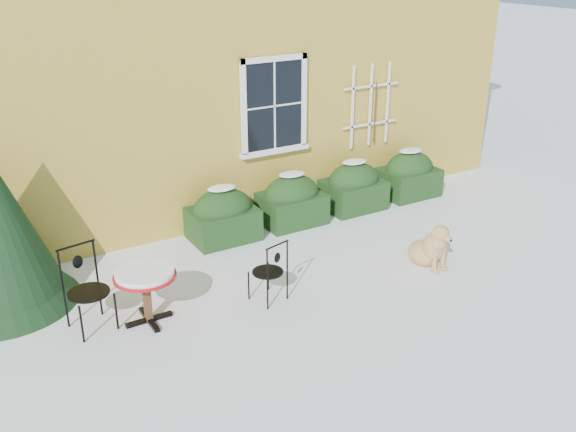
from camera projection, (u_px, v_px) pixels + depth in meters
ground at (326, 302)px, 8.61m from camera, size 80.00×80.00×0.00m
house at (135, 10)px, 12.89m from camera, size 12.40×8.40×6.40m
hedge_row at (323, 194)px, 11.25m from camera, size 4.95×0.80×0.91m
bistro_table at (145, 279)px, 7.94m from camera, size 0.79×0.79×0.73m
patio_chair_near at (270, 271)px, 8.50m from camera, size 0.48×0.48×0.88m
patio_chair_far at (87, 289)px, 7.87m from camera, size 0.55×0.55×1.08m
dog at (431, 248)px, 9.47m from camera, size 0.50×0.83×0.74m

